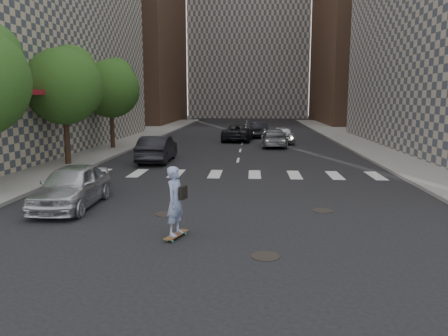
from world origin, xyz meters
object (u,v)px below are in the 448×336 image
Objects in this scene: traffic_car_b at (274,138)px; traffic_car_c at (238,133)px; traffic_car_a at (157,149)px; tree_c at (112,86)px; traffic_car_d at (282,135)px; tree_b at (66,83)px; silver_sedan at (72,186)px; traffic_car_e at (259,130)px; skateboarder at (176,201)px.

traffic_car_c is (-2.96, 4.39, 0.02)m from traffic_car_b.
tree_c is at bearing -53.52° from traffic_car_a.
tree_b is at bearing 42.56° from traffic_car_d.
silver_sedan reaches higher than traffic_car_e.
traffic_car_b is 8.15m from traffic_car_e.
traffic_car_b is 1.12× the size of traffic_car_e.
tree_c is 1.50× the size of traffic_car_e.
skateboarder is at bearing -38.04° from silver_sedan.
traffic_car_b is 2.81m from traffic_car_d.
tree_b is at bearing 41.89° from traffic_car_b.
tree_c is 22.25m from skateboarder.
tree_b reaches higher than traffic_car_e.
silver_sedan is 1.01× the size of traffic_car_e.
traffic_car_e is (6.98, 27.69, -0.03)m from silver_sedan.
traffic_car_e is at bearing -81.42° from traffic_car_b.
silver_sedan reaches higher than traffic_car_d.
traffic_car_a is at bearing 65.67° from traffic_car_e.
tree_c is at bearing 18.76° from traffic_car_d.
traffic_car_b is at bearing 41.05° from tree_b.
tree_b is 1.50× the size of traffic_car_e.
traffic_car_b is 5.29m from traffic_car_c.
silver_sedan is at bearing 65.13° from traffic_car_d.
traffic_car_c is at bearing 76.86° from silver_sedan.
tree_b is 1.34× the size of traffic_car_b.
tree_c is at bearing 101.90° from silver_sedan.
tree_b is 1.00× the size of tree_c.
silver_sedan is 1.04× the size of traffic_car_d.
tree_c is 8.60m from traffic_car_a.
traffic_car_d is 0.97× the size of traffic_car_e.
tree_b is at bearing 63.83° from traffic_car_c.
tree_c is at bearing 12.46° from traffic_car_b.
silver_sedan is at bearing 162.75° from skateboarder.
traffic_car_c is at bearing 107.92° from skateboarder.
tree_c is 1.24× the size of traffic_car_c.
traffic_car_c is 4.13m from traffic_car_e.
skateboarder is at bearing 81.37° from traffic_car_e.
tree_c is 1.49× the size of silver_sedan.
skateboarder is 27.23m from traffic_car_c.
tree_b is 21.89m from traffic_car_e.
skateboarder is at bearing 93.46° from traffic_car_c.
tree_c is at bearing 40.35° from traffic_car_e.
traffic_car_a is 1.12× the size of traffic_car_d.
traffic_car_b is 0.93× the size of traffic_car_c.
skateboarder is (8.23, -12.35, -3.59)m from tree_b.
tree_c is 1.55× the size of traffic_car_d.
traffic_car_a is at bearing 123.92° from skateboarder.
traffic_car_b is 1.15× the size of traffic_car_d.
traffic_car_b is at bearing 94.11° from traffic_car_e.
traffic_car_a is at bearing 50.15° from traffic_car_b.
traffic_car_c is 1.21× the size of traffic_car_e.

